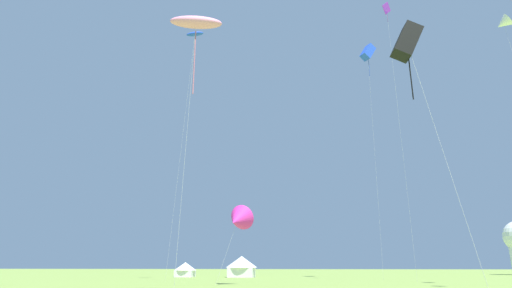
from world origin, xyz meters
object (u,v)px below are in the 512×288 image
kite_blue_parafoil (195,35)px  kite_white_delta (503,23)px  festival_tent_center (185,269)px  festival_tent_left (242,266)px  kite_blue_box (368,53)px  kite_purple_diamond (387,17)px  kite_magenta_delta (238,220)px  kite_black_box (407,42)px  kite_pink_parafoil (196,23)px

kite_blue_parafoil → kite_white_delta: size_ratio=1.27×
festival_tent_center → festival_tent_left: 9.56m
kite_blue_box → festival_tent_center: size_ratio=10.15×
kite_blue_box → festival_tent_left: kite_blue_box is taller
kite_purple_diamond → kite_magenta_delta: (-19.59, -9.52, -29.26)m
kite_blue_parafoil → kite_magenta_delta: (8.23, -8.97, -28.08)m
kite_magenta_delta → festival_tent_center: bearing=116.2°
kite_black_box → festival_tent_center: 55.33m
kite_magenta_delta → festival_tent_center: (-13.23, 26.86, -5.16)m
festival_tent_center → kite_pink_parafoil: bearing=-73.8°
kite_purple_diamond → kite_white_delta: 17.18m
kite_magenta_delta → kite_black_box: (13.69, -19.44, 8.75)m
kite_blue_parafoil → kite_white_delta: kite_blue_parafoil is taller
kite_blue_parafoil → festival_tent_left: (4.55, 17.88, -32.70)m
kite_white_delta → kite_purple_diamond: bearing=128.9°
kite_blue_box → kite_black_box: 44.13m
kite_blue_parafoil → kite_black_box: bearing=-52.3°
kite_magenta_delta → kite_white_delta: bearing=-3.7°
kite_blue_box → kite_purple_diamond: 10.01m
kite_white_delta → festival_tent_center: (-41.97, 28.69, -25.36)m
kite_black_box → kite_blue_parafoil: bearing=127.7°
kite_pink_parafoil → kite_magenta_delta: (0.94, 15.56, -13.74)m
kite_blue_parafoil → kite_purple_diamond: size_ratio=0.92×
kite_blue_box → kite_magenta_delta: size_ratio=4.57×
festival_tent_center → festival_tent_left: size_ratio=0.71×
kite_magenta_delta → kite_black_box: kite_black_box is taller
kite_blue_parafoil → kite_blue_box: 28.45m
kite_blue_parafoil → festival_tent_left: 37.55m
kite_purple_diamond → kite_magenta_delta: bearing=-154.1°
festival_tent_left → kite_blue_parafoil: bearing=-104.3°
kite_blue_box → kite_pink_parafoil: 42.77m
kite_blue_parafoil → kite_magenta_delta: kite_blue_parafoil is taller
kite_purple_diamond → festival_tent_left: 44.60m
kite_magenta_delta → kite_black_box: 25.34m
kite_pink_parafoil → festival_tent_center: kite_pink_parafoil is taller
kite_pink_parafoil → kite_purple_diamond: bearing=50.7°
kite_magenta_delta → festival_tent_left: kite_magenta_delta is taller
kite_purple_diamond → festival_tent_center: 50.61m
kite_pink_parafoil → festival_tent_center: 48.04m
kite_black_box → festival_tent_center: size_ratio=4.50×
kite_pink_parafoil → festival_tent_left: size_ratio=4.04×
kite_blue_parafoil → festival_tent_center: size_ratio=9.57×
festival_tent_left → kite_black_box: bearing=-69.4°
kite_purple_diamond → kite_pink_parafoil: 35.94m
kite_blue_parafoil → kite_purple_diamond: kite_purple_diamond is taller
kite_blue_box → kite_white_delta: size_ratio=1.34×
festival_tent_center → kite_white_delta: bearing=-34.4°
kite_blue_parafoil → kite_white_delta: bearing=-16.3°
kite_pink_parafoil → festival_tent_center: bearing=106.2°
kite_purple_diamond → festival_tent_center: kite_purple_diamond is taller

